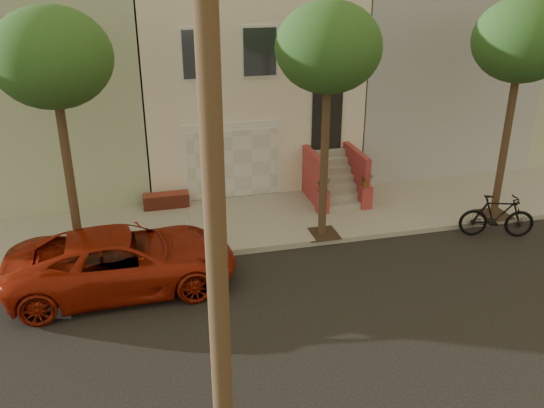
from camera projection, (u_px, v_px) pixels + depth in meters
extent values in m
plane|color=black|center=(335.00, 321.00, 12.73)|extent=(90.00, 90.00, 0.00)
cube|color=gray|center=(275.00, 219.00, 17.47)|extent=(40.00, 3.70, 0.15)
cube|color=silver|center=(235.00, 66.00, 21.27)|extent=(7.00, 8.00, 7.00)
cube|color=#94A585|center=(39.00, 75.00, 19.75)|extent=(6.50, 8.00, 7.00)
cube|color=#979A9F|center=(405.00, 59.00, 22.79)|extent=(6.50, 8.00, 7.00)
cube|color=silver|center=(233.00, 160.00, 18.41)|extent=(3.20, 0.12, 2.50)
cube|color=silver|center=(233.00, 164.00, 18.40)|extent=(2.90, 0.06, 2.20)
cube|color=gray|center=(245.00, 220.00, 17.23)|extent=(3.20, 3.70, 0.02)
cube|color=brown|center=(166.00, 200.00, 18.04)|extent=(1.40, 0.45, 0.44)
cube|color=black|center=(327.00, 119.00, 18.61)|extent=(1.00, 0.06, 2.00)
cube|color=#3F4751|center=(200.00, 54.00, 16.84)|extent=(1.00, 0.06, 1.40)
cube|color=silver|center=(199.00, 54.00, 16.86)|extent=(1.15, 0.05, 1.55)
cube|color=#3F4751|center=(260.00, 52.00, 17.24)|extent=(1.00, 0.06, 1.40)
cube|color=silver|center=(260.00, 52.00, 17.26)|extent=(1.15, 0.05, 1.55)
cube|color=#3F4751|center=(317.00, 50.00, 17.65)|extent=(1.00, 0.06, 1.40)
cube|color=silver|center=(317.00, 50.00, 17.66)|extent=(1.15, 0.05, 1.55)
cube|color=gray|center=(343.00, 206.00, 17.92)|extent=(1.20, 0.28, 0.20)
cube|color=gray|center=(340.00, 197.00, 18.09)|extent=(1.20, 0.28, 0.20)
cube|color=gray|center=(338.00, 188.00, 18.26)|extent=(1.20, 0.28, 0.20)
cube|color=gray|center=(335.00, 179.00, 18.43)|extent=(1.20, 0.28, 0.20)
cube|color=gray|center=(332.00, 170.00, 18.60)|extent=(1.20, 0.28, 0.20)
cube|color=gray|center=(329.00, 161.00, 18.77)|extent=(1.20, 0.28, 0.20)
cube|color=gray|center=(327.00, 153.00, 18.94)|extent=(1.20, 0.28, 0.20)
cube|color=maroon|center=(314.00, 178.00, 18.24)|extent=(0.18, 1.96, 1.60)
cube|color=maroon|center=(356.00, 174.00, 18.55)|extent=(0.18, 1.96, 1.60)
cube|color=maroon|center=(322.00, 202.00, 17.63)|extent=(0.35, 0.35, 0.70)
imported|color=#1D4719|center=(323.00, 184.00, 17.40)|extent=(0.40, 0.35, 0.45)
cube|color=maroon|center=(365.00, 197.00, 17.94)|extent=(0.35, 0.35, 0.70)
imported|color=#1D4719|center=(367.00, 180.00, 17.72)|extent=(0.41, 0.35, 0.45)
cube|color=#2D2116|center=(82.00, 261.00, 14.91)|extent=(0.90, 0.90, 0.02)
cylinder|color=#382819|center=(71.00, 185.00, 14.09)|extent=(0.22, 0.22, 4.20)
ellipsoid|color=#1D4719|center=(52.00, 58.00, 12.88)|extent=(2.70, 2.57, 2.29)
cube|color=#2D2116|center=(322.00, 234.00, 16.37)|extent=(0.90, 0.90, 0.02)
cylinder|color=#382819|center=(324.00, 164.00, 15.54)|extent=(0.22, 0.22, 4.20)
ellipsoid|color=#1D4719|center=(329.00, 47.00, 14.34)|extent=(2.70, 2.57, 2.29)
cube|color=#2D2116|center=(493.00, 214.00, 17.60)|extent=(0.90, 0.90, 0.02)
cylinder|color=#382819|center=(504.00, 148.00, 16.77)|extent=(0.22, 0.22, 4.20)
ellipsoid|color=#1D4719|center=(522.00, 40.00, 15.57)|extent=(2.70, 2.57, 2.29)
cylinder|color=#412E1E|center=(213.00, 164.00, 7.23)|extent=(0.30, 0.30, 10.00)
imported|color=maroon|center=(123.00, 260.00, 13.73)|extent=(5.39, 2.58, 1.48)
imported|color=black|center=(497.00, 216.00, 16.34)|extent=(2.17, 1.20, 1.25)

